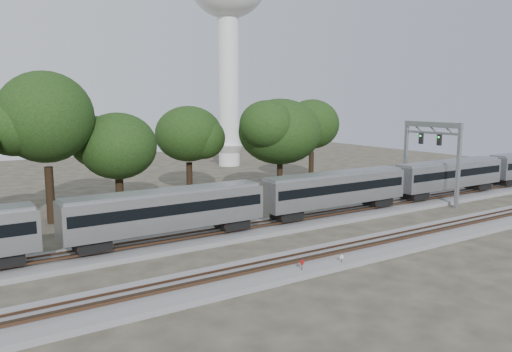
# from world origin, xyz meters

# --- Properties ---
(ground) EXTENTS (160.00, 160.00, 0.00)m
(ground) POSITION_xyz_m (0.00, 0.00, 0.00)
(ground) COLOR #383328
(ground) RESTS_ON ground
(track_far) EXTENTS (160.00, 5.00, 0.73)m
(track_far) POSITION_xyz_m (0.00, 6.00, 0.21)
(track_far) COLOR slate
(track_far) RESTS_ON ground
(track_near) EXTENTS (160.00, 5.00, 0.73)m
(track_near) POSITION_xyz_m (0.00, -4.00, 0.21)
(track_near) COLOR slate
(track_near) RESTS_ON ground
(train) EXTENTS (107.79, 3.08, 4.53)m
(train) POSITION_xyz_m (7.01, 6.00, 3.17)
(train) COLOR #B1B4B9
(train) RESTS_ON ground
(switch_stand_red) EXTENTS (0.36, 0.10, 1.14)m
(switch_stand_red) POSITION_xyz_m (2.59, -5.72, 0.73)
(switch_stand_red) COLOR #512D19
(switch_stand_red) RESTS_ON ground
(switch_stand_white) EXTENTS (0.30, 0.07, 0.94)m
(switch_stand_white) POSITION_xyz_m (6.09, -5.93, 0.60)
(switch_stand_white) COLOR #512D19
(switch_stand_white) RESTS_ON ground
(switch_lever) EXTENTS (0.57, 0.44, 0.30)m
(switch_lever) POSITION_xyz_m (5.99, -5.80, 0.15)
(switch_lever) COLOR #512D19
(switch_lever) RESTS_ON ground
(water_tower) EXTENTS (13.84, 13.84, 38.33)m
(water_tower) POSITION_xyz_m (28.21, 48.78, 28.39)
(water_tower) COLOR silver
(water_tower) RESTS_ON ground
(signal_gantry) EXTENTS (0.67, 7.89, 9.60)m
(signal_gantry) POSITION_xyz_m (31.06, 6.00, 7.00)
(signal_gantry) COLOR gray
(signal_gantry) RESTS_ON ground
(tree_3) EXTENTS (10.65, 10.65, 15.01)m
(tree_3) POSITION_xyz_m (-8.91, 19.75, 10.47)
(tree_3) COLOR black
(tree_3) RESTS_ON ground
(tree_4) EXTENTS (7.45, 7.45, 10.51)m
(tree_4) POSITION_xyz_m (-1.91, 19.90, 7.31)
(tree_4) COLOR black
(tree_4) RESTS_ON ground
(tree_5) EXTENTS (8.04, 8.04, 11.33)m
(tree_5) POSITION_xyz_m (8.99, 25.63, 7.89)
(tree_5) COLOR black
(tree_5) RESTS_ON ground
(tree_6) EXTENTS (8.51, 8.51, 12.00)m
(tree_6) POSITION_xyz_m (16.94, 16.91, 8.36)
(tree_6) COLOR black
(tree_6) RESTS_ON ground
(tree_7) EXTENTS (8.84, 8.84, 12.46)m
(tree_7) POSITION_xyz_m (27.97, 24.37, 8.68)
(tree_7) COLOR black
(tree_7) RESTS_ON ground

